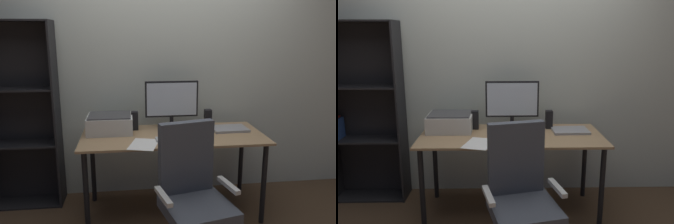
# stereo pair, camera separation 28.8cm
# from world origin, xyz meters

# --- Properties ---
(ground_plane) EXTENTS (12.00, 12.00, 0.00)m
(ground_plane) POSITION_xyz_m (0.00, 0.00, 0.00)
(ground_plane) COLOR #4C3826
(back_wall) EXTENTS (6.40, 0.10, 2.60)m
(back_wall) POSITION_xyz_m (0.00, 0.52, 1.30)
(back_wall) COLOR beige
(back_wall) RESTS_ON ground
(desk) EXTENTS (1.60, 0.70, 0.74)m
(desk) POSITION_xyz_m (0.00, 0.00, 0.66)
(desk) COLOR tan
(desk) RESTS_ON ground
(monitor) EXTENTS (0.49, 0.20, 0.45)m
(monitor) POSITION_xyz_m (0.01, 0.21, 0.99)
(monitor) COLOR black
(monitor) RESTS_ON desk
(keyboard) EXTENTS (0.29, 0.11, 0.02)m
(keyboard) POSITION_xyz_m (-0.02, -0.15, 0.75)
(keyboard) COLOR #B7BABC
(keyboard) RESTS_ON desk
(mouse) EXTENTS (0.08, 0.11, 0.03)m
(mouse) POSITION_xyz_m (0.20, -0.17, 0.76)
(mouse) COLOR black
(mouse) RESTS_ON desk
(coffee_mug) EXTENTS (0.10, 0.09, 0.09)m
(coffee_mug) POSITION_xyz_m (0.10, -0.02, 0.79)
(coffee_mug) COLOR #387F51
(coffee_mug) RESTS_ON desk
(laptop) EXTENTS (0.33, 0.24, 0.02)m
(laptop) POSITION_xyz_m (0.54, 0.08, 0.75)
(laptop) COLOR #99999E
(laptop) RESTS_ON desk
(speaker_left) EXTENTS (0.06, 0.07, 0.17)m
(speaker_left) POSITION_xyz_m (-0.33, 0.20, 0.82)
(speaker_left) COLOR black
(speaker_left) RESTS_ON desk
(speaker_right) EXTENTS (0.06, 0.07, 0.17)m
(speaker_right) POSITION_xyz_m (0.36, 0.20, 0.82)
(speaker_right) COLOR black
(speaker_right) RESTS_ON desk
(printer) EXTENTS (0.40, 0.34, 0.16)m
(printer) POSITION_xyz_m (-0.55, 0.15, 0.82)
(printer) COLOR silver
(printer) RESTS_ON desk
(paper_sheet) EXTENTS (0.28, 0.34, 0.00)m
(paper_sheet) POSITION_xyz_m (-0.27, -0.24, 0.74)
(paper_sheet) COLOR white
(paper_sheet) RESTS_ON desk
(office_chair) EXTENTS (0.57, 0.55, 1.01)m
(office_chair) POSITION_xyz_m (0.04, -0.72, 0.46)
(office_chair) COLOR silver
(office_chair) RESTS_ON ground
(bookshelf) EXTENTS (0.71, 0.28, 1.73)m
(bookshelf) POSITION_xyz_m (-1.40, 0.35, 0.86)
(bookshelf) COLOR black
(bookshelf) RESTS_ON ground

